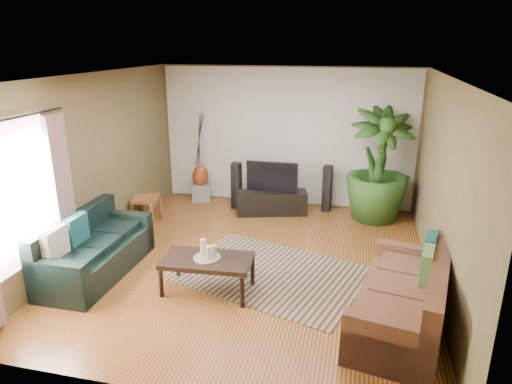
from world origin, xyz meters
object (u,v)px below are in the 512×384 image
(potted_plant, at_px, (378,165))
(pedestal, at_px, (201,192))
(vase, at_px, (201,176))
(sofa_left, at_px, (96,245))
(speaker_left, at_px, (237,186))
(television, at_px, (272,177))
(tv_stand, at_px, (271,203))
(sofa_right, at_px, (402,292))
(coffee_table, at_px, (208,275))
(side_table, at_px, (147,210))
(speaker_right, at_px, (327,188))

(potted_plant, bearing_deg, pedestal, 176.29)
(potted_plant, xyz_separation_m, vase, (-3.47, 0.22, -0.50))
(sofa_left, distance_m, pedestal, 3.32)
(speaker_left, bearing_deg, vase, 169.81)
(potted_plant, bearing_deg, vase, 176.29)
(television, relative_size, vase, 2.13)
(sofa_left, bearing_deg, television, -33.29)
(sofa_left, bearing_deg, tv_stand, -33.47)
(sofa_right, xyz_separation_m, coffee_table, (-2.41, 0.20, -0.19))
(coffee_table, bearing_deg, sofa_right, -8.65)
(tv_stand, height_order, side_table, side_table)
(sofa_right, bearing_deg, side_table, -106.09)
(sofa_left, bearing_deg, speaker_left, -21.07)
(sofa_right, relative_size, speaker_left, 2.20)
(sofa_right, relative_size, pedestal, 5.67)
(coffee_table, height_order, television, television)
(sofa_right, height_order, coffee_table, sofa_right)
(speaker_left, bearing_deg, pedestal, 169.81)
(coffee_table, relative_size, vase, 2.53)
(tv_stand, xyz_separation_m, pedestal, (-1.56, 0.42, -0.04))
(speaker_left, relative_size, potted_plant, 0.45)
(speaker_right, distance_m, side_table, 3.40)
(tv_stand, bearing_deg, side_table, -171.69)
(sofa_left, distance_m, sofa_right, 4.09)
(tv_stand, bearing_deg, television, 74.09)
(tv_stand, height_order, pedestal, tv_stand)
(sofa_right, xyz_separation_m, vase, (-3.72, 3.59, 0.09))
(speaker_right, height_order, vase, speaker_right)
(television, distance_m, speaker_left, 0.79)
(sofa_right, bearing_deg, tv_stand, -134.31)
(television, height_order, speaker_right, television)
(speaker_right, xyz_separation_m, potted_plant, (0.90, -0.22, 0.57))
(speaker_right, relative_size, pedestal, 2.52)
(speaker_left, relative_size, side_table, 1.88)
(pedestal, distance_m, side_table, 1.47)
(sofa_right, bearing_deg, potted_plant, -164.28)
(potted_plant, distance_m, side_table, 4.25)
(pedestal, bearing_deg, speaker_left, -17.02)
(sofa_right, distance_m, pedestal, 5.18)
(coffee_table, distance_m, vase, 3.65)
(coffee_table, xyz_separation_m, speaker_left, (-0.49, 3.14, 0.22))
(speaker_right, bearing_deg, speaker_left, -163.13)
(potted_plant, height_order, side_table, potted_plant)
(sofa_left, distance_m, coffee_table, 1.69)
(vase, bearing_deg, sofa_right, -43.95)
(tv_stand, distance_m, side_table, 2.31)
(speaker_left, bearing_deg, sofa_left, -104.58)
(television, bearing_deg, vase, 165.71)
(pedestal, bearing_deg, sofa_left, -96.21)
(sofa_left, relative_size, side_table, 3.91)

